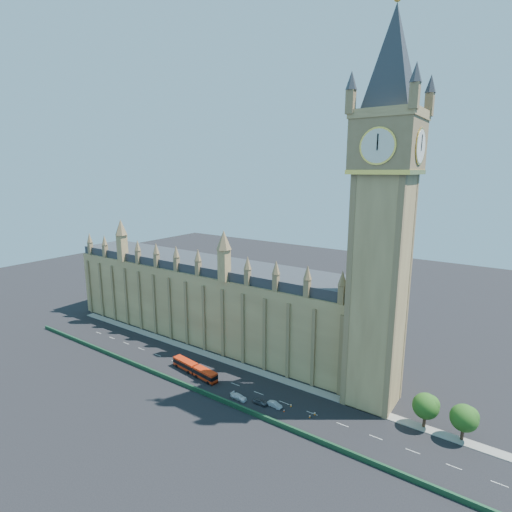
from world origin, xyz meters
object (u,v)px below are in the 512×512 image
Objects in this scene: car_grey at (260,402)px; car_white at (239,397)px; red_bus at (195,369)px; car_silver at (275,405)px.

car_white is (-5.99, -1.35, 0.01)m from car_grey.
car_silver is at bearing 6.28° from red_bus.
car_grey is at bearing -75.53° from car_white.
car_silver is (3.62, 1.09, -0.00)m from car_grey.
car_silver is (28.32, -0.75, -0.93)m from red_bus.
car_white is at bearing -1.87° from red_bus.
car_grey is (24.70, -1.83, -0.92)m from red_bus.
red_bus is 24.79m from car_grey.
car_grey reaches higher than car_silver.
car_grey is 0.97× the size of car_silver.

